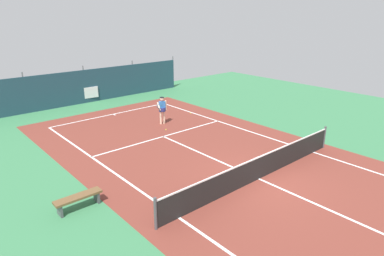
{
  "coord_description": "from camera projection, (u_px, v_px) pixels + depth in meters",
  "views": [
    {
      "loc": [
        -9.96,
        -7.37,
        6.35
      ],
      "look_at": [
        0.38,
        4.5,
        0.9
      ],
      "focal_mm": 31.59,
      "sensor_mm": 36.0,
      "label": 1
    }
  ],
  "objects": [
    {
      "name": "courtside_bench",
      "position": [
        78.0,
        199.0,
        11.36
      ],
      "size": [
        1.6,
        0.4,
        0.49
      ],
      "color": "brown",
      "rests_on": "ground"
    },
    {
      "name": "back_fence",
      "position": [
        83.0,
        93.0,
        24.93
      ],
      "size": [
        16.3,
        0.98,
        2.7
      ],
      "color": "#1E3D4C",
      "rests_on": "ground"
    },
    {
      "name": "tennis_ball_near_player",
      "position": [
        166.0,
        130.0,
        19.04
      ],
      "size": [
        0.07,
        0.07,
        0.07
      ],
      "primitive_type": "sphere",
      "color": "#CCDB33",
      "rests_on": "ground"
    },
    {
      "name": "tennis_net",
      "position": [
        259.0,
        167.0,
        13.34
      ],
      "size": [
        10.12,
        0.1,
        1.1
      ],
      "color": "black",
      "rests_on": "ground"
    },
    {
      "name": "tennis_ball_midcourt",
      "position": [
        191.0,
        113.0,
        22.13
      ],
      "size": [
        0.07,
        0.07,
        0.07
      ],
      "primitive_type": "sphere",
      "color": "#CCDB33",
      "rests_on": "ground"
    },
    {
      "name": "parked_car",
      "position": [
        77.0,
        87.0,
        26.1
      ],
      "size": [
        2.31,
        4.35,
        1.68
      ],
      "rotation": [
        0.0,
        0.0,
        3.05
      ],
      "color": "silver",
      "rests_on": "ground"
    },
    {
      "name": "ground_plane",
      "position": [
        259.0,
        179.0,
        13.51
      ],
      "size": [
        36.0,
        36.0,
        0.0
      ],
      "primitive_type": "plane",
      "color": "#387A4C"
    },
    {
      "name": "tennis_player",
      "position": [
        162.0,
        108.0,
        19.8
      ],
      "size": [
        0.83,
        0.66,
        1.64
      ],
      "rotation": [
        0.0,
        0.0,
        2.79
      ],
      "color": "beige",
      "rests_on": "ground"
    },
    {
      "name": "court_surface",
      "position": [
        259.0,
        179.0,
        13.51
      ],
      "size": [
        11.02,
        26.6,
        0.01
      ],
      "color": "brown",
      "rests_on": "ground"
    }
  ]
}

